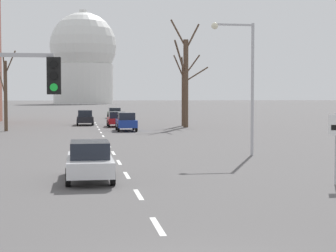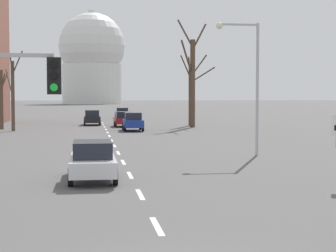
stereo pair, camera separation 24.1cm
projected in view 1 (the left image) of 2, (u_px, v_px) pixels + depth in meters
The scene contains 25 objects.
lane_stripe_0 at pixel (158, 226), 13.82m from camera, with size 0.16×2.00×0.01m, color silver.
lane_stripe_1 at pixel (138, 194), 18.26m from camera, with size 0.16×2.00×0.01m, color silver.
lane_stripe_2 at pixel (127, 175), 22.70m from camera, with size 0.16×2.00×0.01m, color silver.
lane_stripe_3 at pixel (119, 162), 27.14m from camera, with size 0.16×2.00×0.01m, color silver.
lane_stripe_4 at pixel (113, 153), 31.58m from camera, with size 0.16×2.00×0.01m, color silver.
lane_stripe_5 at pixel (109, 146), 36.01m from camera, with size 0.16×2.00×0.01m, color silver.
lane_stripe_6 at pixel (106, 140), 40.45m from camera, with size 0.16×2.00×0.01m, color silver.
lane_stripe_7 at pixel (103, 136), 44.89m from camera, with size 0.16×2.00×0.01m, color silver.
lane_stripe_8 at pixel (101, 132), 49.33m from camera, with size 0.16×2.00×0.01m, color silver.
lane_stripe_9 at pixel (99, 129), 53.77m from camera, with size 0.16×2.00×0.01m, color silver.
lane_stripe_10 at pixel (98, 127), 58.20m from camera, with size 0.16×2.00×0.01m, color silver.
lane_stripe_11 at pixel (96, 125), 62.64m from camera, with size 0.16×2.00×0.01m, color silver.
lane_stripe_12 at pixel (95, 123), 67.08m from camera, with size 0.16×2.00×0.01m, color silver.
traffic_signal_near_left at pixel (3, 88), 14.35m from camera, with size 2.35×0.34×4.51m.
speed_limit_sign at pixel (336, 136), 20.17m from camera, with size 0.60×0.08×2.60m.
street_lamp_right at pixel (244, 72), 30.04m from camera, with size 2.36×0.36×7.10m.
sedan_near_left at pixel (85, 118), 61.84m from camera, with size 1.85×4.23×1.65m.
sedan_near_right at pixel (126, 122), 51.63m from camera, with size 1.80×4.26×1.70m.
sedan_mid_centre at pixel (117, 119), 58.66m from camera, with size 1.93×4.18×1.58m.
sedan_far_left at pixel (90, 160), 21.30m from camera, with size 1.76×4.49×1.50m.
sedan_far_right at pixel (115, 113), 81.29m from camera, with size 1.96×4.22×1.52m.
bare_tree_right_near at pixel (185, 79), 57.28m from camera, with size 3.11×3.59×11.06m.
bare_tree_left_far at pixel (6, 93), 51.07m from camera, with size 2.15×4.27×7.23m.
bare_tree_right_far at pixel (184, 90), 60.38m from camera, with size 3.92×2.52×7.53m.
capitol_dome at pixel (83, 58), 229.15m from camera, with size 27.07×27.07×38.23m.
Camera 1 is at (-1.89, -9.10, 3.21)m, focal length 60.00 mm.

